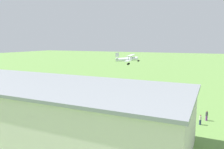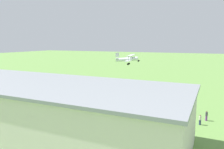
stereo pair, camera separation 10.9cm
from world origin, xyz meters
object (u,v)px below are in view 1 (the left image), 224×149
(car_white, at_px, (6,96))
(person_at_fence_line, at_px, (179,108))
(biplane, at_px, (128,59))
(person_beside_truck, at_px, (207,116))
(hangar, at_px, (47,109))
(person_by_parked_cars, at_px, (200,120))

(car_white, distance_m, person_at_fence_line, 37.12)
(biplane, distance_m, car_white, 36.10)
(car_white, height_order, person_beside_truck, person_beside_truck)
(car_white, xyz_separation_m, person_at_fence_line, (-36.53, -6.62, 0.03))
(hangar, xyz_separation_m, person_by_parked_cars, (-19.31, -12.74, -2.93))
(biplane, xyz_separation_m, car_white, (17.66, 30.77, -6.71))
(biplane, distance_m, person_beside_truck, 36.25)
(person_beside_truck, bearing_deg, hangar, 36.84)
(person_by_parked_cars, bearing_deg, hangar, 33.41)
(biplane, relative_size, person_by_parked_cars, 6.01)
(person_by_parked_cars, bearing_deg, biplane, -51.87)
(person_beside_truck, bearing_deg, car_white, 5.71)
(hangar, height_order, person_at_fence_line, hangar)
(person_beside_truck, bearing_deg, biplane, -48.40)
(hangar, height_order, car_white, hangar)
(hangar, xyz_separation_m, car_white, (21.12, -10.99, -2.89))
(hangar, distance_m, person_beside_truck, 25.39)
(hangar, relative_size, biplane, 3.97)
(hangar, distance_m, person_by_parked_cars, 23.32)
(person_at_fence_line, bearing_deg, person_beside_truck, 152.51)
(biplane, height_order, car_white, biplane)
(hangar, distance_m, person_at_fence_line, 23.57)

